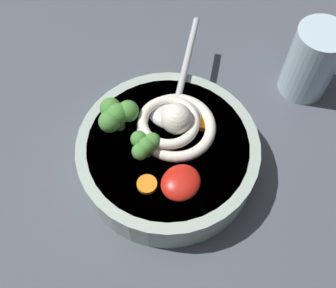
{
  "coord_description": "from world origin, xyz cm",
  "views": [
    {
      "loc": [
        13.45,
        15.89,
        44.64
      ],
      "look_at": [
        -1.64,
        0.67,
        7.7
      ],
      "focal_mm": 42.26,
      "sensor_mm": 36.0,
      "label": 1
    }
  ],
  "objects_px": {
    "soup_bowl": "(168,154)",
    "drinking_glass": "(312,62)",
    "noodle_pile": "(173,123)",
    "soup_spoon": "(177,104)"
  },
  "relations": [
    {
      "from": "soup_bowl",
      "to": "drinking_glass",
      "type": "relative_size",
      "value": 2.08
    },
    {
      "from": "drinking_glass",
      "to": "soup_bowl",
      "type": "bearing_deg",
      "value": -11.19
    },
    {
      "from": "soup_bowl",
      "to": "noodle_pile",
      "type": "relative_size",
      "value": 2.1
    },
    {
      "from": "soup_spoon",
      "to": "soup_bowl",
      "type": "bearing_deg",
      "value": -180.0
    },
    {
      "from": "soup_bowl",
      "to": "drinking_glass",
      "type": "distance_m",
      "value": 0.21
    },
    {
      "from": "soup_bowl",
      "to": "noodle_pile",
      "type": "xyz_separation_m",
      "value": [
        -0.02,
        -0.01,
        0.04
      ]
    },
    {
      "from": "noodle_pile",
      "to": "drinking_glass",
      "type": "xyz_separation_m",
      "value": [
        -0.19,
        0.05,
        -0.01
      ]
    },
    {
      "from": "noodle_pile",
      "to": "soup_spoon",
      "type": "relative_size",
      "value": 0.59
    },
    {
      "from": "soup_bowl",
      "to": "drinking_glass",
      "type": "bearing_deg",
      "value": 168.81
    },
    {
      "from": "noodle_pile",
      "to": "soup_spoon",
      "type": "xyz_separation_m",
      "value": [
        -0.02,
        -0.02,
        -0.0
      ]
    }
  ]
}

